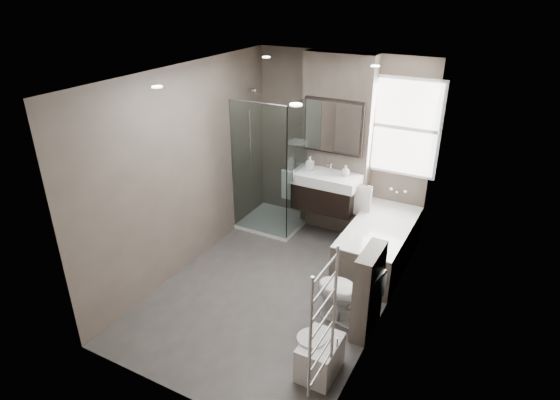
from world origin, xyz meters
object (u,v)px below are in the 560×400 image
Objects in this scene: vanity at (325,191)px; toilet at (347,294)px; bathtub at (379,242)px; bidet at (319,356)px.

toilet is (0.97, -1.64, -0.38)m from vanity.
bidet is (0.09, -2.15, -0.12)m from bathtub.
bathtub is at bearing -170.27° from toilet.
toilet is at bearing -88.04° from bathtub.
toilet reaches higher than bathtub.
bidet is at bearing 10.82° from toilet.
vanity reaches higher than bathtub.
vanity is 1.93× the size of bidet.
vanity reaches higher than toilet.
bidet is at bearing -67.70° from vanity.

